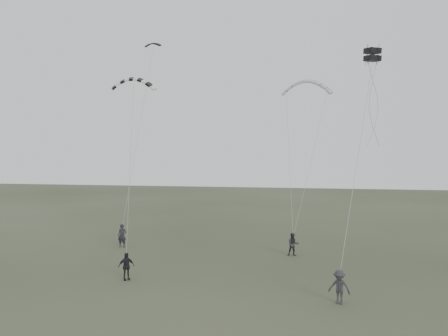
% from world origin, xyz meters
% --- Properties ---
extents(ground, '(140.00, 140.00, 0.00)m').
position_xyz_m(ground, '(0.00, 0.00, 0.00)').
color(ground, '#2E3824').
rests_on(ground, ground).
extents(flyer_left, '(0.74, 0.55, 1.86)m').
position_xyz_m(flyer_left, '(-7.94, 7.25, 0.93)').
color(flyer_left, black).
rests_on(flyer_left, ground).
extents(flyer_right, '(0.91, 0.76, 1.68)m').
position_xyz_m(flyer_right, '(5.70, 6.84, 0.84)').
color(flyer_right, '#27272C').
rests_on(flyer_right, ground).
extents(flyer_center, '(1.00, 0.91, 1.64)m').
position_xyz_m(flyer_center, '(-3.94, -1.20, 0.82)').
color(flyer_center, black).
rests_on(flyer_center, ground).
extents(flyer_far, '(1.26, 0.97, 1.72)m').
position_xyz_m(flyer_far, '(8.30, -3.12, 0.86)').
color(flyer_far, '#29292E').
rests_on(flyer_far, ground).
extents(kite_dark_small, '(1.59, 0.80, 0.62)m').
position_xyz_m(kite_dark_small, '(-7.35, 13.04, 17.67)').
color(kite_dark_small, black).
rests_on(kite_dark_small, flyer_left).
extents(kite_pale_large, '(4.67, 2.05, 2.04)m').
position_xyz_m(kite_pale_large, '(6.59, 14.50, 14.04)').
color(kite_pale_large, '#A4A6A9').
rests_on(kite_pale_large, flyer_right).
extents(kite_striped, '(3.25, 1.84, 1.39)m').
position_xyz_m(kite_striped, '(-5.46, 3.85, 12.85)').
color(kite_striped, black).
rests_on(kite_striped, flyer_center).
extents(kite_box, '(1.05, 1.07, 0.83)m').
position_xyz_m(kite_box, '(10.40, 1.48, 13.38)').
color(kite_box, black).
rests_on(kite_box, flyer_far).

